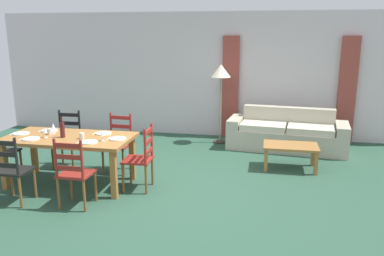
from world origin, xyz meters
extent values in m
cube|color=#2A4D3B|center=(0.00, 0.00, -0.01)|extent=(9.60, 9.60, 0.02)
cube|color=silver|center=(0.00, 3.30, 1.35)|extent=(9.60, 0.16, 2.70)
cube|color=brown|center=(0.53, 3.16, 1.10)|extent=(0.35, 0.08, 2.20)
cube|color=brown|center=(2.93, 3.16, 1.10)|extent=(0.35, 0.08, 2.20)
cube|color=#9E6933|center=(-1.56, -0.10, 0.72)|extent=(1.90, 0.96, 0.05)
cube|color=#9E6933|center=(-2.41, -0.48, 0.35)|extent=(0.08, 0.08, 0.70)
cube|color=#9E6933|center=(-0.71, -0.48, 0.35)|extent=(0.08, 0.08, 0.70)
cube|color=#9E6933|center=(-2.41, 0.28, 0.35)|extent=(0.08, 0.08, 0.70)
cube|color=#9E6933|center=(-0.71, 0.28, 0.35)|extent=(0.08, 0.08, 0.70)
cube|color=black|center=(-1.99, -0.84, 0.45)|extent=(0.42, 0.40, 0.03)
cylinder|color=brown|center=(-2.17, -0.67, 0.22)|extent=(0.04, 0.04, 0.43)
cylinder|color=brown|center=(-1.81, -0.67, 0.22)|extent=(0.04, 0.04, 0.43)
cylinder|color=brown|center=(-1.80, -1.01, 0.22)|extent=(0.04, 0.04, 0.43)
cylinder|color=black|center=(-1.80, -1.01, 0.71)|extent=(0.04, 0.04, 0.50)
cube|color=black|center=(-1.98, -1.01, 0.58)|extent=(0.38, 0.03, 0.06)
cube|color=black|center=(-1.98, -1.01, 0.73)|extent=(0.38, 0.03, 0.06)
cube|color=black|center=(-1.98, -1.01, 0.88)|extent=(0.38, 0.03, 0.06)
cube|color=maroon|center=(-1.11, -0.79, 0.45)|extent=(0.42, 0.40, 0.03)
cylinder|color=brown|center=(-1.29, -0.62, 0.22)|extent=(0.04, 0.04, 0.43)
cylinder|color=brown|center=(-0.93, -0.62, 0.22)|extent=(0.04, 0.04, 0.43)
cylinder|color=brown|center=(-1.29, -0.96, 0.22)|extent=(0.04, 0.04, 0.43)
cylinder|color=brown|center=(-0.93, -0.96, 0.22)|extent=(0.04, 0.04, 0.43)
cylinder|color=maroon|center=(-1.29, -0.96, 0.71)|extent=(0.04, 0.04, 0.50)
cylinder|color=maroon|center=(-0.93, -0.96, 0.71)|extent=(0.04, 0.04, 0.50)
cube|color=maroon|center=(-1.11, -0.96, 0.58)|extent=(0.38, 0.02, 0.06)
cube|color=maroon|center=(-1.11, -0.96, 0.73)|extent=(0.38, 0.02, 0.06)
cube|color=maroon|center=(-1.11, -0.96, 0.88)|extent=(0.38, 0.02, 0.06)
cube|color=black|center=(-2.01, 0.62, 0.45)|extent=(0.43, 0.41, 0.03)
cylinder|color=brown|center=(-1.83, 0.46, 0.22)|extent=(0.04, 0.04, 0.43)
cylinder|color=brown|center=(-2.19, 0.45, 0.22)|extent=(0.04, 0.04, 0.43)
cylinder|color=brown|center=(-1.84, 0.80, 0.22)|extent=(0.04, 0.04, 0.43)
cylinder|color=brown|center=(-2.20, 0.79, 0.22)|extent=(0.04, 0.04, 0.43)
cylinder|color=black|center=(-1.84, 0.80, 0.71)|extent=(0.04, 0.04, 0.50)
cylinder|color=black|center=(-2.20, 0.79, 0.71)|extent=(0.04, 0.04, 0.50)
cube|color=black|center=(-2.02, 0.79, 0.58)|extent=(0.38, 0.04, 0.06)
cube|color=black|center=(-2.02, 0.79, 0.73)|extent=(0.38, 0.04, 0.06)
cube|color=black|center=(-2.02, 0.79, 0.88)|extent=(0.38, 0.04, 0.06)
cube|color=maroon|center=(-1.08, 0.58, 0.45)|extent=(0.45, 0.43, 0.03)
cylinder|color=brown|center=(-0.91, 0.39, 0.22)|extent=(0.04, 0.04, 0.43)
cylinder|color=brown|center=(-1.27, 0.42, 0.22)|extent=(0.04, 0.04, 0.43)
cylinder|color=brown|center=(-0.89, 0.73, 0.22)|extent=(0.04, 0.04, 0.43)
cylinder|color=brown|center=(-1.25, 0.76, 0.22)|extent=(0.04, 0.04, 0.43)
cylinder|color=maroon|center=(-0.89, 0.73, 0.71)|extent=(0.04, 0.04, 0.50)
cylinder|color=maroon|center=(-1.25, 0.76, 0.71)|extent=(0.04, 0.04, 0.50)
cube|color=maroon|center=(-1.07, 0.75, 0.58)|extent=(0.38, 0.05, 0.06)
cube|color=maroon|center=(-1.07, 0.75, 0.73)|extent=(0.38, 0.05, 0.06)
cube|color=maroon|center=(-1.07, 0.75, 0.88)|extent=(0.38, 0.05, 0.06)
cube|color=black|center=(-2.68, -0.12, 0.45)|extent=(0.43, 0.45, 0.03)
cylinder|color=brown|center=(-2.52, 0.07, 0.22)|extent=(0.04, 0.04, 0.43)
cylinder|color=brown|center=(-2.50, -0.29, 0.22)|extent=(0.04, 0.04, 0.43)
cylinder|color=brown|center=(-2.86, 0.05, 0.22)|extent=(0.04, 0.04, 0.43)
cube|color=maroon|center=(-0.50, -0.08, 0.45)|extent=(0.41, 0.43, 0.03)
cylinder|color=brown|center=(-0.66, -0.27, 0.22)|extent=(0.04, 0.04, 0.43)
cylinder|color=brown|center=(-0.68, 0.09, 0.22)|extent=(0.04, 0.04, 0.43)
cylinder|color=brown|center=(-0.32, -0.26, 0.22)|extent=(0.04, 0.04, 0.43)
cylinder|color=brown|center=(-0.34, 0.10, 0.22)|extent=(0.04, 0.04, 0.43)
cylinder|color=maroon|center=(-0.32, -0.26, 0.71)|extent=(0.04, 0.04, 0.50)
cylinder|color=maroon|center=(-0.34, 0.10, 0.71)|extent=(0.04, 0.04, 0.50)
cube|color=maroon|center=(-0.33, -0.08, 0.58)|extent=(0.04, 0.38, 0.06)
cube|color=maroon|center=(-0.33, -0.08, 0.73)|extent=(0.04, 0.38, 0.06)
cube|color=maroon|center=(-0.33, -0.08, 0.88)|extent=(0.04, 0.38, 0.06)
cylinder|color=white|center=(-2.01, -0.35, 0.76)|extent=(0.24, 0.24, 0.02)
cube|color=silver|center=(-2.16, -0.35, 0.75)|extent=(0.03, 0.17, 0.01)
cylinder|color=white|center=(-1.11, -0.35, 0.76)|extent=(0.24, 0.24, 0.02)
cube|color=silver|center=(-1.26, -0.35, 0.75)|extent=(0.03, 0.17, 0.01)
cylinder|color=white|center=(-2.01, 0.15, 0.76)|extent=(0.24, 0.24, 0.02)
cube|color=silver|center=(-2.16, 0.15, 0.75)|extent=(0.02, 0.17, 0.01)
cylinder|color=white|center=(-1.11, 0.15, 0.76)|extent=(0.24, 0.24, 0.02)
cube|color=silver|center=(-1.26, 0.15, 0.75)|extent=(0.02, 0.17, 0.01)
cylinder|color=white|center=(-2.34, -0.10, 0.76)|extent=(0.24, 0.24, 0.02)
cube|color=silver|center=(-2.49, -0.10, 0.75)|extent=(0.02, 0.17, 0.01)
cylinder|color=white|center=(-0.78, -0.10, 0.76)|extent=(0.24, 0.24, 0.02)
cube|color=silver|center=(-0.93, -0.10, 0.75)|extent=(0.02, 0.17, 0.01)
cylinder|color=#471919|center=(-1.62, -0.16, 0.86)|extent=(0.07, 0.07, 0.22)
cylinder|color=#471919|center=(-1.62, -0.16, 1.01)|extent=(0.02, 0.02, 0.08)
cylinder|color=black|center=(-1.62, -0.16, 1.06)|extent=(0.03, 0.03, 0.02)
cylinder|color=white|center=(-1.86, -0.22, 0.75)|extent=(0.06, 0.06, 0.01)
cylinder|color=white|center=(-1.86, -0.22, 0.79)|extent=(0.01, 0.01, 0.07)
cone|color=white|center=(-1.86, -0.22, 0.87)|extent=(0.06, 0.06, 0.08)
cylinder|color=white|center=(-0.96, -0.22, 0.75)|extent=(0.06, 0.06, 0.01)
cylinder|color=white|center=(-0.96, -0.22, 0.79)|extent=(0.01, 0.01, 0.07)
cone|color=white|center=(-0.96, -0.22, 0.87)|extent=(0.06, 0.06, 0.08)
cylinder|color=white|center=(-1.87, 0.02, 0.75)|extent=(0.06, 0.06, 0.01)
cylinder|color=white|center=(-1.87, 0.02, 0.79)|extent=(0.01, 0.01, 0.07)
cone|color=white|center=(-1.87, 0.02, 0.87)|extent=(0.06, 0.06, 0.08)
cylinder|color=beige|center=(-1.30, -0.18, 0.80)|extent=(0.07, 0.07, 0.09)
cylinder|color=beige|center=(-1.90, -0.04, 0.80)|extent=(0.07, 0.07, 0.09)
cube|color=#B3AD96|center=(1.73, 2.40, 0.20)|extent=(1.88, 0.99, 0.40)
cube|color=#B3AD96|center=(1.76, 2.70, 0.40)|extent=(1.81, 0.40, 0.80)
cube|color=#B3AD96|center=(2.74, 2.29, 0.29)|extent=(0.33, 0.82, 0.58)
cube|color=#B3AD96|center=(0.71, 2.51, 0.29)|extent=(0.33, 0.82, 0.58)
cube|color=beige|center=(2.17, 2.30, 0.46)|extent=(0.92, 0.73, 0.12)
cube|color=beige|center=(1.28, 2.40, 0.46)|extent=(0.92, 0.73, 0.12)
cube|color=#9E6933|center=(1.75, 1.25, 0.40)|extent=(0.90, 0.56, 0.04)
cube|color=#9E6933|center=(1.35, 1.02, 0.19)|extent=(0.06, 0.06, 0.38)
cube|color=#9E6933|center=(2.15, 1.02, 0.19)|extent=(0.06, 0.06, 0.38)
cube|color=#9E6933|center=(1.35, 1.48, 0.19)|extent=(0.06, 0.06, 0.38)
cube|color=#9E6933|center=(2.15, 1.48, 0.19)|extent=(0.06, 0.06, 0.38)
cylinder|color=#332D28|center=(0.38, 2.65, 0.01)|extent=(0.28, 0.28, 0.03)
cylinder|color=gray|center=(0.38, 2.65, 0.71)|extent=(0.03, 0.03, 1.35)
cone|color=beige|center=(0.38, 2.65, 1.51)|extent=(0.40, 0.40, 0.26)
camera|label=1|loc=(1.31, -5.25, 2.24)|focal=36.45mm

